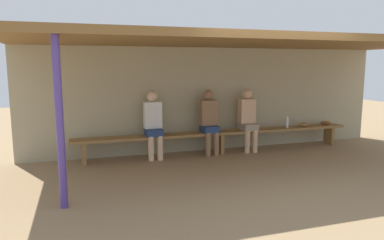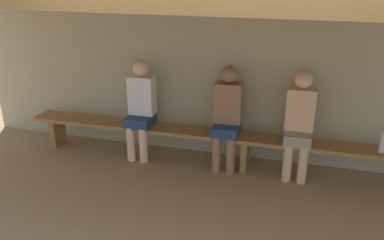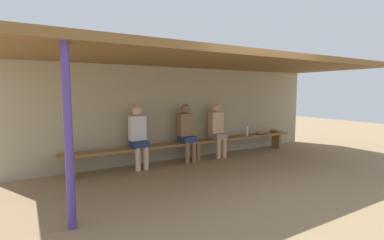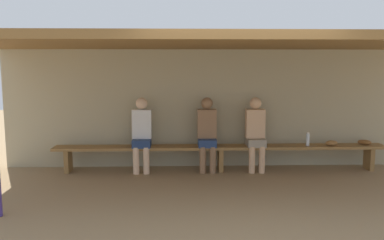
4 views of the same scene
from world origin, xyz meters
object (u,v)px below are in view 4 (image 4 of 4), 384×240
Objects in this scene: bench at (220,150)px; player_in_red at (142,132)px; player_middle at (207,131)px; water_bottle_clear at (308,139)px; baseball_glove_worn at (332,143)px; player_rightmost at (256,131)px; baseball_glove_dark_brown at (365,142)px.

player_in_red reaches higher than bench.
player_in_red is 1.00× the size of player_middle.
player_middle reaches higher than water_bottle_clear.
baseball_glove_worn is at bearing 1.28° from water_bottle_clear.
player_middle is at bearing 179.29° from bench.
player_rightmost reaches higher than baseball_glove_worn.
player_middle is at bearing -16.04° from baseball_glove_worn.
baseball_glove_dark_brown is at bearing 0.34° from player_in_red.
baseball_glove_dark_brown reaches higher than bench.
player_rightmost reaches higher than water_bottle_clear.
baseball_glove_dark_brown is (0.64, 0.06, 0.00)m from baseball_glove_worn.
player_in_red is 2.05m from player_rightmost.
player_rightmost is 5.56× the size of baseball_glove_dark_brown.
water_bottle_clear reaches higher than baseball_glove_worn.
player_in_red is 4.09m from baseball_glove_dark_brown.
water_bottle_clear is (0.95, -0.04, -0.15)m from player_rightmost.
baseball_glove_worn is (1.39, -0.03, -0.22)m from player_rightmost.
bench is 25.00× the size of baseball_glove_worn.
baseball_glove_dark_brown is at bearing 0.68° from player_rightmost.
player_rightmost is 1.00× the size of player_middle.
player_in_red is 5.48× the size of water_bottle_clear.
player_in_red is 1.17m from player_middle.
player_middle is at bearing 180.00° from player_rightmost.
water_bottle_clear is at bearing -2.70° from player_rightmost.
player_in_red reaches higher than baseball_glove_dark_brown.
player_in_red is 5.56× the size of baseball_glove_worn.
player_middle reaches higher than baseball_glove_worn.
player_in_red is 3.45m from baseball_glove_worn.
player_rightmost and player_middle have the same top height.
water_bottle_clear is at bearing -1.51° from bench.
baseball_glove_worn is (0.44, 0.01, -0.07)m from water_bottle_clear.
player_in_red is (-1.42, 0.00, 0.34)m from bench.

